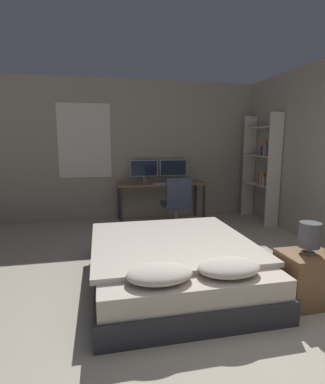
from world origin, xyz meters
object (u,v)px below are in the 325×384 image
at_px(nightstand, 306,278).
at_px(monitor_right, 173,169).
at_px(bed, 173,263).
at_px(computer_mouse, 177,183).
at_px(office_chair, 177,209).
at_px(bookshelf, 264,165).
at_px(monitor_left, 144,169).
at_px(keyboard, 163,183).
at_px(desk, 161,187).
at_px(bedside_lamp, 310,235).

height_order(nightstand, monitor_right, monitor_right).
bearing_deg(bed, computer_mouse, 74.36).
bearing_deg(monitor_right, office_chair, -100.61).
relative_size(bed, bookshelf, 0.99).
bearing_deg(bed, monitor_right, 76.11).
bearing_deg(office_chair, bed, -105.65).
relative_size(monitor_right, computer_mouse, 7.80).
height_order(monitor_left, keyboard, monitor_left).
xyz_separation_m(bed, monitor_right, (0.70, 2.82, 0.76)).
distance_m(bed, nightstand, 1.31).
bearing_deg(keyboard, computer_mouse, 0.00).
xyz_separation_m(bed, office_chair, (0.51, 1.82, 0.16)).
bearing_deg(keyboard, bed, -99.40).
xyz_separation_m(desk, keyboard, (-0.00, -0.20, 0.09)).
bearing_deg(desk, nightstand, -77.29).
bearing_deg(keyboard, monitor_right, 53.67).
bearing_deg(bedside_lamp, computer_mouse, 98.54).
bearing_deg(office_chair, keyboard, 100.43).
height_order(monitor_left, office_chair, monitor_left).
bearing_deg(monitor_left, keyboard, -53.67).
distance_m(bedside_lamp, computer_mouse, 3.10).
relative_size(nightstand, keyboard, 1.32).
xyz_separation_m(monitor_right, bookshelf, (1.57, -0.70, 0.11)).
bearing_deg(computer_mouse, nightstand, -81.46).
height_order(bed, monitor_left, monitor_left).
xyz_separation_m(nightstand, keyboard, (-0.74, 3.07, 0.51)).
height_order(bed, computer_mouse, computer_mouse).
bearing_deg(bed, bookshelf, 43.11).
xyz_separation_m(computer_mouse, office_chair, (-0.17, -0.60, -0.37)).
distance_m(nightstand, computer_mouse, 3.14).
distance_m(nightstand, bookshelf, 3.11).
relative_size(monitor_left, monitor_right, 1.00).
xyz_separation_m(bedside_lamp, monitor_left, (-1.03, 3.47, 0.32)).
xyz_separation_m(keyboard, office_chair, (0.11, -0.60, -0.36)).
bearing_deg(bedside_lamp, monitor_right, 97.22).
distance_m(desk, keyboard, 0.22).
bearing_deg(bookshelf, computer_mouse, 169.63).
distance_m(nightstand, monitor_right, 3.58).
xyz_separation_m(desk, monitor_right, (0.30, 0.20, 0.33)).
bearing_deg(computer_mouse, monitor_right, 87.06).
bearing_deg(nightstand, desk, 102.71).
bearing_deg(bedside_lamp, bookshelf, 67.81).
bearing_deg(nightstand, keyboard, 103.51).
bearing_deg(bedside_lamp, monitor_left, 106.59).
relative_size(keyboard, computer_mouse, 5.32).
distance_m(monitor_left, monitor_right, 0.59).
xyz_separation_m(nightstand, computer_mouse, (-0.46, 3.07, 0.52)).
bearing_deg(nightstand, bed, 150.18).
bearing_deg(monitor_left, bookshelf, -17.80).
xyz_separation_m(nightstand, desk, (-0.74, 3.27, 0.41)).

